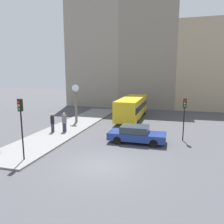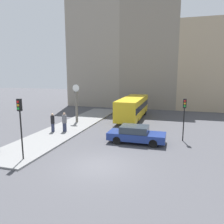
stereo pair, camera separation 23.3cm
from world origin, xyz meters
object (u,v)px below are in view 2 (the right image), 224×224
(traffic_light_far, at_px, (184,111))
(street_clock, at_px, (76,103))
(pedestrian_grey_jacket, at_px, (64,122))
(sedan_car, at_px, (136,134))
(traffic_light_near, at_px, (20,117))
(bus_distant, at_px, (133,107))
(pedestrian_black_jacket, at_px, (53,123))

(traffic_light_far, relative_size, street_clock, 0.83)
(pedestrian_grey_jacket, bearing_deg, sedan_car, -9.01)
(traffic_light_near, distance_m, pedestrian_grey_jacket, 7.14)
(traffic_light_far, relative_size, pedestrian_grey_jacket, 1.94)
(sedan_car, distance_m, traffic_light_near, 8.77)
(bus_distant, distance_m, pedestrian_black_jacket, 10.45)
(pedestrian_black_jacket, bearing_deg, street_clock, 85.99)
(pedestrian_grey_jacket, height_order, pedestrian_black_jacket, pedestrian_grey_jacket)
(traffic_light_near, distance_m, street_clock, 11.04)
(sedan_car, distance_m, pedestrian_black_jacket, 8.05)
(traffic_light_near, distance_m, pedestrian_black_jacket, 6.92)
(traffic_light_far, height_order, street_clock, street_clock)
(bus_distant, relative_size, traffic_light_far, 2.66)
(bus_distant, xyz_separation_m, street_clock, (-5.60, -4.09, 0.78))
(sedan_car, relative_size, pedestrian_grey_jacket, 2.52)
(traffic_light_far, xyz_separation_m, pedestrian_grey_jacket, (-10.67, -0.50, -1.52))
(sedan_car, height_order, bus_distant, bus_distant)
(sedan_car, bearing_deg, street_clock, 146.00)
(pedestrian_black_jacket, bearing_deg, sedan_car, -4.94)
(traffic_light_near, relative_size, pedestrian_black_jacket, 2.20)
(street_clock, bearing_deg, pedestrian_black_jacket, -94.01)
(street_clock, relative_size, pedestrian_grey_jacket, 2.35)
(sedan_car, distance_m, traffic_light_far, 4.40)
(sedan_car, bearing_deg, traffic_light_far, 23.75)
(traffic_light_far, distance_m, pedestrian_black_jacket, 11.81)
(bus_distant, height_order, street_clock, street_clock)
(traffic_light_far, xyz_separation_m, pedestrian_black_jacket, (-11.67, -0.92, -1.53))
(sedan_car, height_order, traffic_light_near, traffic_light_near)
(traffic_light_far, distance_m, street_clock, 11.91)
(pedestrian_grey_jacket, bearing_deg, traffic_light_far, 2.66)
(bus_distant, bearing_deg, pedestrian_grey_jacket, -121.03)
(sedan_car, bearing_deg, pedestrian_grey_jacket, 170.99)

